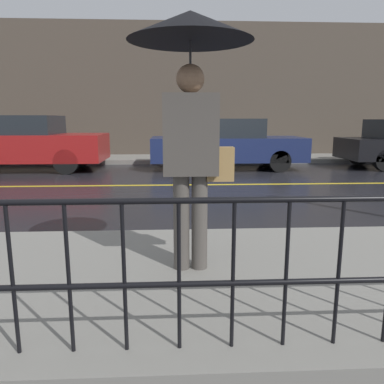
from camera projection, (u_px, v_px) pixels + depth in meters
The scene contains 9 objects.
ground_plane at pixel (208, 185), 8.64m from camera, with size 80.00×80.00×0.00m, color black.
sidewalk_near at pixel (264, 279), 3.39m from camera, with size 28.00×2.70×0.14m.
sidewalk_far at pixel (195, 159), 13.59m from camera, with size 28.00×2.14×0.14m.
lane_marking at pixel (208, 185), 8.64m from camera, with size 25.20×0.12×0.01m.
building_storefront at pixel (194, 92), 14.31m from camera, with size 28.00×0.30×5.04m.
railing_foreground at pixel (314, 254), 2.19m from camera, with size 12.00×0.04×0.93m.
pedestrian at pixel (191, 74), 3.14m from camera, with size 1.05×1.05×2.23m.
car_red at pixel (21, 143), 10.94m from camera, with size 4.75×1.95×1.59m.
car_navy at pixel (226, 144), 11.25m from camera, with size 4.53×1.76×1.50m.
Camera 1 is at (-0.82, -8.48, 1.50)m, focal length 35.00 mm.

